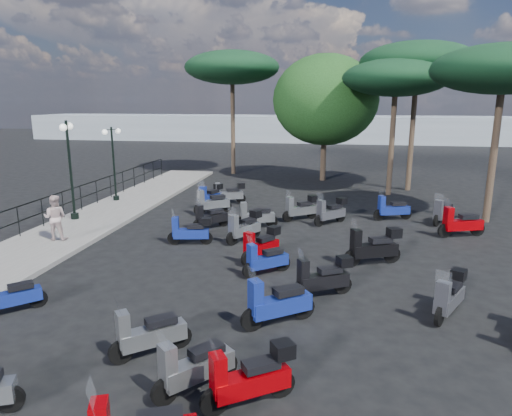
% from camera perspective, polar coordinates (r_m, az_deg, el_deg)
% --- Properties ---
extents(ground, '(120.00, 120.00, 0.00)m').
position_cam_1_polar(ground, '(13.26, -5.14, -8.48)').
color(ground, black).
rests_on(ground, ground).
extents(sidewalk, '(3.00, 30.00, 0.15)m').
position_cam_1_polar(sidewalk, '(18.45, -22.49, -2.91)').
color(sidewalk, slate).
rests_on(sidewalk, ground).
extents(railing, '(0.04, 26.04, 1.10)m').
position_cam_1_polar(railing, '(18.83, -26.38, -0.39)').
color(railing, black).
rests_on(railing, sidewalk).
extents(lamp_post_1, '(0.55, 1.14, 3.99)m').
position_cam_1_polar(lamp_post_1, '(19.81, -22.24, 5.14)').
color(lamp_post_1, black).
rests_on(lamp_post_1, sidewalk).
extents(lamp_post_2, '(0.54, 0.99, 3.54)m').
position_cam_1_polar(lamp_post_2, '(22.99, -17.39, 5.88)').
color(lamp_post_2, black).
rests_on(lamp_post_2, sidewalk).
extents(pedestrian_far, '(0.88, 0.75, 1.59)m').
position_cam_1_polar(pedestrian_far, '(17.29, -23.82, -1.09)').
color(pedestrian_far, '#C6ABA9').
rests_on(pedestrian_far, sidewalk).
extents(scooter_1, '(1.14, 1.14, 1.21)m').
position_cam_1_polar(scooter_1, '(12.34, -28.35, -9.73)').
color(scooter_1, black).
rests_on(scooter_1, ground).
extents(scooter_2, '(1.57, 0.58, 1.26)m').
position_cam_1_polar(scooter_2, '(16.01, -8.19, -2.91)').
color(scooter_2, black).
rests_on(scooter_2, ground).
extents(scooter_3, '(1.49, 1.16, 1.42)m').
position_cam_1_polar(scooter_3, '(20.18, -5.54, 0.62)').
color(scooter_3, black).
rests_on(scooter_3, ground).
extents(scooter_4, '(1.59, 0.85, 1.33)m').
position_cam_1_polar(scooter_4, '(22.08, -3.39, 1.80)').
color(scooter_4, black).
rests_on(scooter_4, ground).
extents(scooter_7, '(1.35, 1.15, 1.33)m').
position_cam_1_polar(scooter_7, '(9.47, -13.26, -15.14)').
color(scooter_7, black).
rests_on(scooter_7, ground).
extents(scooter_8, '(1.06, 1.45, 1.32)m').
position_cam_1_polar(scooter_8, '(14.25, 0.64, -4.73)').
color(scooter_8, black).
rests_on(scooter_8, ground).
extents(scooter_9, '(1.20, 1.23, 1.29)m').
position_cam_1_polar(scooter_9, '(17.87, -5.75, -1.21)').
color(scooter_9, black).
rests_on(scooter_9, ground).
extents(scooter_10, '(0.89, 1.59, 1.35)m').
position_cam_1_polar(scooter_10, '(21.54, -5.72, 1.48)').
color(scooter_10, black).
rests_on(scooter_10, ground).
extents(scooter_12, '(1.20, 1.32, 1.34)m').
position_cam_1_polar(scooter_12, '(8.33, -7.78, -19.16)').
color(scooter_12, black).
rests_on(scooter_12, ground).
extents(scooter_13, '(1.28, 1.07, 1.25)m').
position_cam_1_polar(scooter_13, '(13.18, 1.21, -6.55)').
color(scooter_13, black).
rests_on(scooter_13, ground).
extents(scooter_14, '(1.06, 1.52, 1.36)m').
position_cam_1_polar(scooter_14, '(16.21, -1.46, -2.42)').
color(scooter_14, black).
rests_on(scooter_14, ground).
extents(scooter_15, '(1.30, 1.32, 1.34)m').
position_cam_1_polar(scooter_15, '(18.68, 9.33, -0.48)').
color(scooter_15, black).
rests_on(scooter_15, ground).
extents(scooter_16, '(1.61, 0.77, 1.33)m').
position_cam_1_polar(scooter_16, '(17.89, -0.02, -1.07)').
color(scooter_16, black).
rests_on(scooter_16, ground).
extents(scooter_18, '(1.47, 1.08, 1.34)m').
position_cam_1_polar(scooter_18, '(7.94, -0.77, -20.49)').
color(scooter_18, black).
rests_on(scooter_18, ground).
extents(scooter_19, '(1.56, 1.19, 1.47)m').
position_cam_1_polar(scooter_19, '(10.36, 2.63, -11.88)').
color(scooter_19, black).
rests_on(scooter_19, ground).
extents(scooter_20, '(1.55, 0.98, 1.34)m').
position_cam_1_polar(scooter_20, '(11.87, 8.33, -8.64)').
color(scooter_20, black).
rests_on(scooter_20, ground).
extents(scooter_21, '(1.43, 1.14, 1.33)m').
position_cam_1_polar(scooter_21, '(19.12, 5.61, -0.06)').
color(scooter_21, black).
rests_on(scooter_21, ground).
extents(scooter_22, '(1.61, 0.76, 1.33)m').
position_cam_1_polar(scooter_22, '(19.91, 16.64, -0.15)').
color(scooter_22, black).
rests_on(scooter_22, ground).
extents(scooter_25, '(0.97, 1.49, 1.31)m').
position_cam_1_polar(scooter_25, '(11.64, 23.01, -10.15)').
color(scooter_25, black).
rests_on(scooter_25, ground).
extents(scooter_26, '(1.74, 0.98, 1.48)m').
position_cam_1_polar(scooter_26, '(14.38, 14.48, -4.76)').
color(scooter_26, black).
rests_on(scooter_26, ground).
extents(scooter_27, '(1.77, 0.84, 1.46)m').
position_cam_1_polar(scooter_27, '(18.32, 24.22, -1.79)').
color(scooter_27, black).
rests_on(scooter_27, ground).
extents(scooter_28, '(1.07, 1.45, 1.35)m').
position_cam_1_polar(scooter_28, '(19.99, 22.35, -0.53)').
color(scooter_28, black).
rests_on(scooter_28, ground).
extents(broadleaf_tree, '(6.40, 6.40, 7.63)m').
position_cam_1_polar(broadleaf_tree, '(28.62, 8.65, 13.19)').
color(broadleaf_tree, '#38281E').
rests_on(broadleaf_tree, ground).
extents(pine_0, '(5.39, 5.39, 6.95)m').
position_cam_1_polar(pine_0, '(24.87, 17.11, 15.25)').
color(pine_0, '#38281E').
rests_on(pine_0, ground).
extents(pine_1, '(6.02, 6.02, 7.92)m').
position_cam_1_polar(pine_1, '(26.56, 19.54, 16.79)').
color(pine_1, '#38281E').
rests_on(pine_1, ground).
extents(pine_2, '(6.17, 6.17, 8.04)m').
position_cam_1_polar(pine_2, '(30.97, -2.99, 17.09)').
color(pine_2, '#38281E').
rests_on(pine_2, ground).
extents(pine_3, '(5.52, 5.52, 7.04)m').
position_cam_1_polar(pine_3, '(20.64, 28.57, 14.94)').
color(pine_3, '#38281E').
rests_on(pine_3, ground).
extents(distant_hills, '(70.00, 8.00, 3.00)m').
position_cam_1_polar(distant_hills, '(57.06, 6.83, 9.85)').
color(distant_hills, gray).
rests_on(distant_hills, ground).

